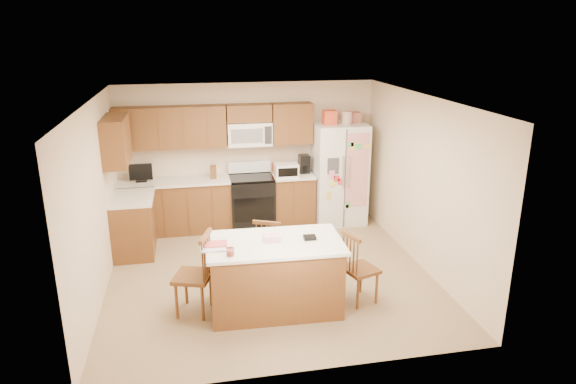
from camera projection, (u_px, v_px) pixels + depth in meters
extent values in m
plane|color=olive|center=(270.00, 274.00, 7.40)|extent=(4.50, 4.50, 0.00)
cube|color=beige|center=(249.00, 154.00, 9.12)|extent=(4.50, 0.10, 2.50)
cube|color=beige|center=(306.00, 261.00, 4.92)|extent=(4.50, 0.10, 2.50)
cube|color=beige|center=(96.00, 202.00, 6.60)|extent=(0.10, 4.50, 2.50)
cube|color=beige|center=(422.00, 182.00, 7.44)|extent=(0.10, 4.50, 2.50)
cube|color=white|center=(267.00, 100.00, 6.64)|extent=(4.50, 4.50, 0.04)
cube|color=brown|center=(176.00, 207.00, 8.85)|extent=(1.87, 0.60, 0.88)
cube|color=brown|center=(292.00, 199.00, 9.23)|extent=(0.72, 0.60, 0.88)
cube|color=brown|center=(134.00, 226.00, 8.00)|extent=(0.60, 0.95, 0.88)
cube|color=silver|center=(174.00, 182.00, 8.70)|extent=(1.87, 0.64, 0.04)
cube|color=silver|center=(293.00, 175.00, 9.08)|extent=(0.72, 0.64, 0.04)
cube|color=silver|center=(132.00, 198.00, 7.87)|extent=(0.64, 0.95, 0.04)
cube|color=brown|center=(170.00, 127.00, 8.55)|extent=(1.85, 0.33, 0.70)
cube|color=brown|center=(292.00, 123.00, 8.94)|extent=(0.70, 0.33, 0.70)
cube|color=brown|center=(249.00, 113.00, 8.74)|extent=(0.76, 0.33, 0.29)
cube|color=brown|center=(116.00, 141.00, 7.56)|extent=(0.33, 0.95, 0.70)
cube|color=brown|center=(133.00, 131.00, 8.29)|extent=(0.02, 0.01, 0.66)
cube|color=brown|center=(140.00, 215.00, 8.45)|extent=(0.02, 0.01, 0.84)
cube|color=brown|center=(159.00, 130.00, 8.36)|extent=(0.02, 0.01, 0.66)
cube|color=brown|center=(164.00, 214.00, 8.53)|extent=(0.02, 0.01, 0.84)
cube|color=brown|center=(184.00, 129.00, 8.44)|extent=(0.02, 0.01, 0.66)
cube|color=brown|center=(189.00, 212.00, 8.60)|extent=(0.02, 0.01, 0.84)
cube|color=brown|center=(208.00, 128.00, 8.51)|extent=(0.01, 0.01, 0.66)
cube|color=brown|center=(213.00, 210.00, 8.67)|extent=(0.01, 0.01, 0.84)
cube|color=brown|center=(291.00, 125.00, 8.77)|extent=(0.01, 0.01, 0.66)
cube|color=brown|center=(294.00, 205.00, 8.93)|extent=(0.01, 0.01, 0.84)
cube|color=white|center=(249.00, 134.00, 8.82)|extent=(0.76, 0.38, 0.40)
cube|color=slate|center=(247.00, 136.00, 8.63)|extent=(0.54, 0.01, 0.24)
cube|color=#262626|center=(268.00, 135.00, 8.70)|extent=(0.12, 0.01, 0.30)
cube|color=brown|center=(213.00, 172.00, 8.79)|extent=(0.10, 0.14, 0.22)
cube|color=black|center=(142.00, 181.00, 8.62)|extent=(0.18, 0.12, 0.02)
cube|color=black|center=(141.00, 172.00, 8.57)|extent=(0.38, 0.03, 0.28)
cube|color=#AD2C07|center=(283.00, 168.00, 9.10)|extent=(0.35, 0.22, 0.18)
cube|color=white|center=(286.00, 170.00, 8.88)|extent=(0.40, 0.28, 0.23)
cube|color=black|center=(288.00, 172.00, 8.75)|extent=(0.34, 0.01, 0.15)
cube|color=black|center=(304.00, 164.00, 9.12)|extent=(0.18, 0.22, 0.32)
cylinder|color=black|center=(305.00, 169.00, 9.07)|extent=(0.12, 0.12, 0.12)
cube|color=black|center=(252.00, 202.00, 9.07)|extent=(0.76, 0.64, 0.88)
cube|color=black|center=(254.00, 210.00, 8.77)|extent=(0.68, 0.01, 0.42)
cube|color=black|center=(251.00, 177.00, 8.93)|extent=(0.76, 0.64, 0.03)
cube|color=white|center=(249.00, 167.00, 9.13)|extent=(0.76, 0.10, 0.20)
cube|color=white|center=(339.00, 174.00, 9.17)|extent=(0.90, 0.75, 1.80)
cube|color=#4C4C4C|center=(345.00, 179.00, 8.81)|extent=(0.02, 0.01, 1.75)
cube|color=silver|center=(343.00, 172.00, 8.74)|extent=(0.02, 0.03, 0.55)
cube|color=silver|center=(349.00, 171.00, 8.75)|extent=(0.02, 0.03, 0.55)
cube|color=#3F3F44|center=(333.00, 166.00, 8.70)|extent=(0.20, 0.01, 0.28)
cube|color=#D84C59|center=(357.00, 170.00, 8.80)|extent=(0.42, 0.01, 1.30)
cube|color=#DD4625|center=(329.00, 117.00, 8.82)|extent=(0.22, 0.22, 0.24)
cylinder|color=tan|center=(347.00, 118.00, 8.83)|extent=(0.18, 0.18, 0.22)
cube|color=#AC5C4F|center=(355.00, 117.00, 8.99)|extent=(0.18, 0.20, 0.18)
cube|color=brown|center=(275.00, 277.00, 6.38)|extent=(1.61, 0.94, 0.87)
cube|color=silver|center=(275.00, 243.00, 6.24)|extent=(1.69, 1.03, 0.04)
cylinder|color=#DD4625|center=(230.00, 253.00, 5.85)|extent=(0.08, 0.08, 0.06)
cylinder|color=white|center=(230.00, 252.00, 5.84)|extent=(0.09, 0.09, 0.09)
cube|color=#FDD0C8|center=(272.00, 238.00, 6.26)|extent=(0.21, 0.16, 0.07)
cube|color=black|center=(310.00, 237.00, 6.31)|extent=(0.15, 0.13, 0.04)
cube|color=white|center=(213.00, 248.00, 6.04)|extent=(0.31, 0.25, 0.01)
cube|color=#D84C4C|center=(216.00, 244.00, 6.12)|extent=(0.27, 0.21, 0.01)
cylinder|color=white|center=(253.00, 251.00, 5.95)|extent=(0.14, 0.05, 0.01)
cube|color=brown|center=(193.00, 276.00, 6.27)|extent=(0.55, 0.57, 0.05)
cylinder|color=brown|center=(186.00, 287.00, 6.54)|extent=(0.04, 0.04, 0.47)
cylinder|color=brown|center=(177.00, 301.00, 6.19)|extent=(0.04, 0.04, 0.47)
cylinder|color=brown|center=(211.00, 288.00, 6.50)|extent=(0.04, 0.04, 0.47)
cylinder|color=brown|center=(203.00, 303.00, 6.16)|extent=(0.04, 0.04, 0.47)
cylinder|color=brown|center=(210.00, 251.00, 6.32)|extent=(0.02, 0.02, 0.52)
cylinder|color=brown|center=(208.00, 253.00, 6.24)|extent=(0.02, 0.02, 0.52)
cylinder|color=brown|center=(206.00, 256.00, 6.16)|extent=(0.02, 0.02, 0.52)
cylinder|color=brown|center=(205.00, 259.00, 6.09)|extent=(0.02, 0.02, 0.52)
cylinder|color=brown|center=(203.00, 262.00, 6.01)|extent=(0.02, 0.02, 0.52)
cube|color=brown|center=(205.00, 236.00, 6.08)|extent=(0.18, 0.42, 0.05)
cube|color=brown|center=(270.00, 251.00, 7.13)|extent=(0.52, 0.51, 0.04)
cylinder|color=brown|center=(284.00, 262.00, 7.29)|extent=(0.03, 0.03, 0.41)
cylinder|color=brown|center=(262.00, 260.00, 7.36)|extent=(0.03, 0.03, 0.41)
cylinder|color=brown|center=(279.00, 271.00, 7.03)|extent=(0.03, 0.03, 0.41)
cylinder|color=brown|center=(256.00, 269.00, 7.10)|extent=(0.03, 0.03, 0.41)
cylinder|color=brown|center=(277.00, 240.00, 6.87)|extent=(0.02, 0.02, 0.46)
cylinder|color=brown|center=(272.00, 239.00, 6.89)|extent=(0.02, 0.02, 0.46)
cylinder|color=brown|center=(267.00, 239.00, 6.90)|extent=(0.02, 0.02, 0.46)
cylinder|color=brown|center=(262.00, 238.00, 6.92)|extent=(0.02, 0.02, 0.46)
cylinder|color=brown|center=(257.00, 238.00, 6.93)|extent=(0.02, 0.02, 0.46)
cube|color=brown|center=(267.00, 223.00, 6.83)|extent=(0.36, 0.19, 0.05)
cube|color=brown|center=(360.00, 269.00, 6.55)|extent=(0.50, 0.51, 0.04)
cylinder|color=brown|center=(377.00, 288.00, 6.55)|extent=(0.04, 0.04, 0.42)
cylinder|color=brown|center=(361.00, 278.00, 6.83)|extent=(0.04, 0.04, 0.42)
cylinder|color=brown|center=(358.00, 294.00, 6.42)|extent=(0.04, 0.04, 0.42)
cylinder|color=brown|center=(343.00, 283.00, 6.69)|extent=(0.04, 0.04, 0.42)
cylinder|color=brown|center=(357.00, 258.00, 6.28)|extent=(0.02, 0.02, 0.47)
cylinder|color=brown|center=(354.00, 256.00, 6.34)|extent=(0.02, 0.02, 0.47)
cylinder|color=brown|center=(350.00, 254.00, 6.40)|extent=(0.02, 0.02, 0.47)
cylinder|color=brown|center=(347.00, 252.00, 6.46)|extent=(0.02, 0.02, 0.47)
cylinder|color=brown|center=(343.00, 249.00, 6.52)|extent=(0.02, 0.02, 0.47)
cube|color=brown|center=(351.00, 236.00, 6.33)|extent=(0.16, 0.39, 0.05)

